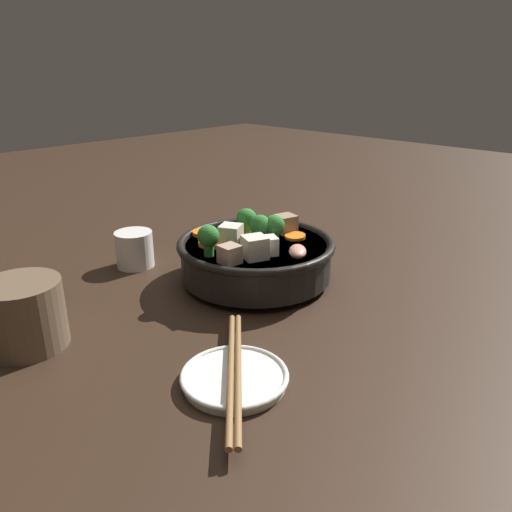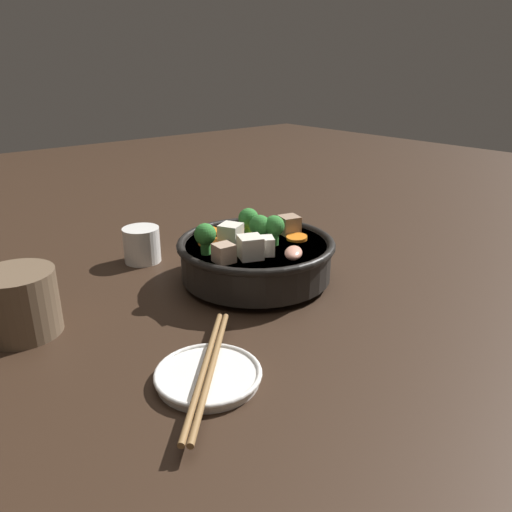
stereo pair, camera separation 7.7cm
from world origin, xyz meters
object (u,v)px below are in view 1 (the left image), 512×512
object	(u,v)px
side_saucer	(235,378)
chopsticks_pair	(234,370)
stirfry_bowl	(256,254)
tea_cup	(134,249)
dark_mug	(24,314)

from	to	relation	value
side_saucer	chopsticks_pair	world-z (taller)	chopsticks_pair
stirfry_bowl	chopsticks_pair	bearing A→B (deg)	128.63
stirfry_bowl	chopsticks_pair	size ratio (longest dim) A/B	1.38
side_saucer	tea_cup	bearing A→B (deg)	-17.89
side_saucer	dark_mug	bearing A→B (deg)	26.43
stirfry_bowl	side_saucer	xyz separation A→B (m)	(-0.17, 0.21, -0.04)
dark_mug	chopsticks_pair	size ratio (longest dim) A/B	0.67
side_saucer	dark_mug	world-z (taller)	dark_mug
dark_mug	chopsticks_pair	bearing A→B (deg)	-153.57
side_saucer	tea_cup	distance (m)	0.38
dark_mug	chopsticks_pair	distance (m)	0.27
side_saucer	dark_mug	size ratio (longest dim) A/B	0.99
chopsticks_pair	dark_mug	bearing A→B (deg)	26.43
side_saucer	tea_cup	world-z (taller)	tea_cup
side_saucer	chopsticks_pair	xyz separation A→B (m)	(0.00, 0.00, 0.01)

